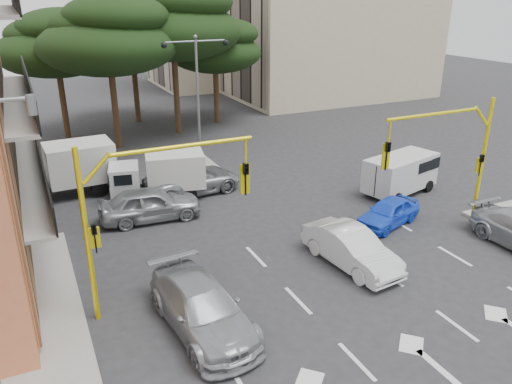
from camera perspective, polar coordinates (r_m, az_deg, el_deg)
ground at (r=19.17m, az=10.10°, el=-10.67°), size 120.00×120.00×0.00m
median_strip at (r=32.20m, az=-6.33°, el=3.38°), size 1.40×6.00×0.15m
apartment_beige_near at (r=53.91m, az=8.71°, el=20.71°), size 20.20×12.15×18.70m
apartment_beige_far at (r=61.36m, az=-3.81°, el=20.07°), size 16.20×12.15×16.70m
pine_left_near at (r=35.49m, az=-16.52°, el=16.80°), size 9.15×9.15×10.23m
pine_center at (r=38.52m, az=-9.46°, el=18.74°), size 9.98×9.98×11.16m
pine_left_far at (r=39.15m, az=-21.92°, el=15.53°), size 8.32×8.32×9.30m
pine_right at (r=41.84m, az=-4.63°, el=16.31°), size 7.49×7.49×8.37m
pine_back at (r=42.91m, az=-14.09°, el=17.76°), size 9.15×9.15×10.23m
signal_mast_right at (r=23.21m, az=21.82°, el=4.47°), size 5.79×0.37×6.00m
signal_mast_left at (r=16.49m, az=-12.95°, el=-1.25°), size 5.79×0.37×6.00m
street_lamp_center at (r=30.93m, az=-6.75°, el=12.82°), size 4.16×0.36×7.77m
car_white_hatch at (r=20.30m, az=10.82°, el=-6.31°), size 2.10×4.73×1.51m
car_blue_compact at (r=24.17m, az=14.89°, el=-2.25°), size 3.99×2.59×1.26m
car_silver_wagon at (r=16.54m, az=-6.16°, el=-13.02°), size 2.63×5.53×1.56m
car_silver_cross_a at (r=27.35m, az=-7.20°, el=1.42°), size 5.47×2.89×1.47m
car_silver_cross_b at (r=24.35m, az=-12.02°, el=-1.33°), size 4.92×2.28×1.63m
van_white at (r=28.01m, az=16.16°, el=1.93°), size 4.62×2.92×2.14m
box_truck_a at (r=28.38m, az=-21.40°, el=2.23°), size 5.80×2.67×2.80m
box_truck_b at (r=26.74m, az=-11.09°, el=1.80°), size 5.27×3.05×2.44m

